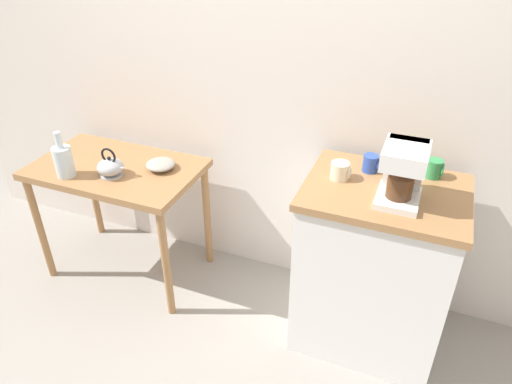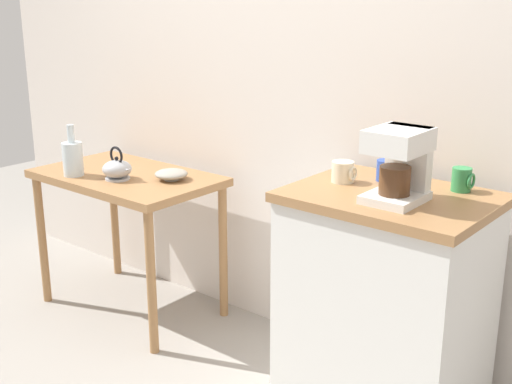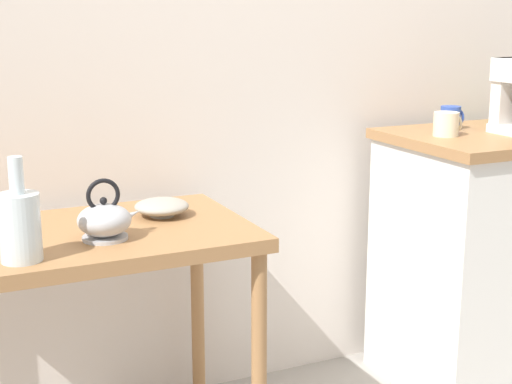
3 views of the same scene
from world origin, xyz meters
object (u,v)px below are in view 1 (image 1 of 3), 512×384
object	(u,v)px
bowl_stoneware	(161,164)
coffee_maker	(403,170)
mug_blue	(371,163)
mug_tall_green	(435,169)
mug_small_cream	(340,171)
glass_carafe_vase	(63,161)
teakettle	(111,167)

from	to	relation	value
bowl_stoneware	coffee_maker	world-z (taller)	coffee_maker
bowl_stoneware	mug_blue	world-z (taller)	mug_blue
mug_blue	mug_tall_green	xyz separation A→B (m)	(0.28, 0.05, 0.00)
mug_small_cream	glass_carafe_vase	bearing A→B (deg)	-171.63
teakettle	mug_blue	bearing A→B (deg)	10.39
teakettle	coffee_maker	bearing A→B (deg)	1.78
mug_blue	mug_small_cream	xyz separation A→B (m)	(-0.12, -0.12, -0.00)
glass_carafe_vase	mug_blue	world-z (taller)	mug_blue
bowl_stoneware	mug_tall_green	size ratio (longest dim) A/B	1.83
glass_carafe_vase	mug_tall_green	size ratio (longest dim) A/B	2.93
bowl_stoneware	mug_small_cream	world-z (taller)	mug_small_cream
bowl_stoneware	mug_blue	xyz separation A→B (m)	(1.13, 0.08, 0.19)
glass_carafe_vase	mug_small_cream	bearing A→B (deg)	8.37
teakettle	mug_tall_green	size ratio (longest dim) A/B	1.99
glass_carafe_vase	mug_small_cream	size ratio (longest dim) A/B	2.78
glass_carafe_vase	mug_blue	size ratio (longest dim) A/B	3.13
teakettle	mug_tall_green	bearing A→B (deg)	10.41
coffee_maker	mug_blue	size ratio (longest dim) A/B	3.15
teakettle	mug_small_cream	xyz separation A→B (m)	(1.22, 0.12, 0.17)
teakettle	mug_tall_green	xyz separation A→B (m)	(1.62, 0.30, 0.17)
teakettle	glass_carafe_vase	bearing A→B (deg)	-158.36
bowl_stoneware	teakettle	size ratio (longest dim) A/B	0.92
bowl_stoneware	mug_blue	size ratio (longest dim) A/B	1.96
mug_blue	coffee_maker	bearing A→B (deg)	-51.61
coffee_maker	mug_small_cream	distance (m)	0.30
glass_carafe_vase	coffee_maker	xyz separation A→B (m)	(1.72, 0.14, 0.23)
teakettle	mug_blue	distance (m)	1.37
glass_carafe_vase	coffee_maker	world-z (taller)	coffee_maker
coffee_maker	mug_tall_green	size ratio (longest dim) A/B	2.95
mug_blue	glass_carafe_vase	bearing A→B (deg)	-167.88
bowl_stoneware	coffee_maker	bearing A→B (deg)	-5.15
mug_tall_green	bowl_stoneware	bearing A→B (deg)	-174.51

